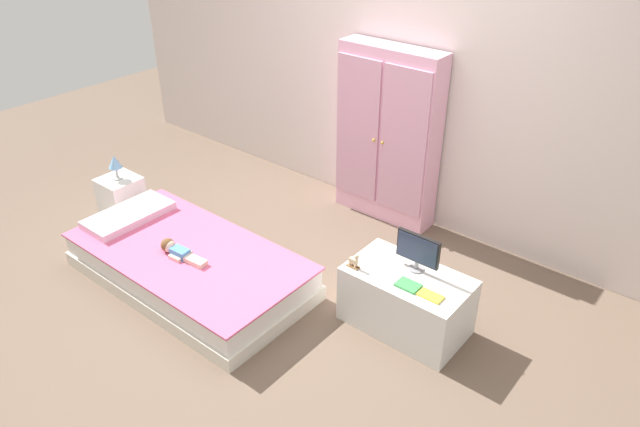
{
  "coord_description": "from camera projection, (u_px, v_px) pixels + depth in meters",
  "views": [
    {
      "loc": [
        2.25,
        -2.29,
        2.58
      ],
      "look_at": [
        0.1,
        0.34,
        0.56
      ],
      "focal_mm": 33.24,
      "sensor_mm": 36.0,
      "label": 1
    }
  ],
  "objects": [
    {
      "name": "book_yellow",
      "position": [
        431.0,
        296.0,
        3.45
      ],
      "size": [
        0.14,
        0.08,
        0.01
      ],
      "primitive_type": "cube",
      "color": "gold",
      "rests_on": "tv_stand"
    },
    {
      "name": "tv_stand",
      "position": [
        406.0,
        300.0,
        3.74
      ],
      "size": [
        0.77,
        0.45,
        0.4
      ],
      "primitive_type": "cube",
      "color": "silver",
      "rests_on": "ground_plane"
    },
    {
      "name": "bed",
      "position": [
        190.0,
        266.0,
        4.18
      ],
      "size": [
        1.75,
        0.9,
        0.26
      ],
      "color": "silver",
      "rests_on": "ground_plane"
    },
    {
      "name": "rocking_horse_toy",
      "position": [
        354.0,
        261.0,
        3.67
      ],
      "size": [
        0.09,
        0.04,
        0.1
      ],
      "color": "#8E6642",
      "rests_on": "tv_stand"
    },
    {
      "name": "pillow",
      "position": [
        129.0,
        215.0,
        4.46
      ],
      "size": [
        0.32,
        0.65,
        0.06
      ],
      "primitive_type": "cube",
      "color": "silver",
      "rests_on": "bed"
    },
    {
      "name": "book_green",
      "position": [
        408.0,
        285.0,
        3.53
      ],
      "size": [
        0.14,
        0.1,
        0.02
      ],
      "primitive_type": "cube",
      "color": "#429E51",
      "rests_on": "tv_stand"
    },
    {
      "name": "back_wall",
      "position": [
        414.0,
        54.0,
        4.43
      ],
      "size": [
        6.4,
        0.05,
        2.7
      ],
      "primitive_type": "cube",
      "color": "silver",
      "rests_on": "ground_plane"
    },
    {
      "name": "nightstand",
      "position": [
        122.0,
        198.0,
        4.92
      ],
      "size": [
        0.3,
        0.3,
        0.36
      ],
      "primitive_type": "cube",
      "color": "white",
      "rests_on": "ground_plane"
    },
    {
      "name": "ground_plane",
      "position": [
        277.0,
        300.0,
        4.07
      ],
      "size": [
        10.0,
        10.0,
        0.02
      ],
      "primitive_type": "cube",
      "color": "brown"
    },
    {
      "name": "tv_monitor",
      "position": [
        418.0,
        250.0,
        3.61
      ],
      "size": [
        0.29,
        0.1,
        0.25
      ],
      "color": "#99999E",
      "rests_on": "tv_stand"
    },
    {
      "name": "doll",
      "position": [
        175.0,
        250.0,
        4.05
      ],
      "size": [
        0.39,
        0.14,
        0.1
      ],
      "color": "#4C84C6",
      "rests_on": "bed"
    },
    {
      "name": "table_lamp",
      "position": [
        115.0,
        163.0,
        4.75
      ],
      "size": [
        0.11,
        0.11,
        0.21
      ],
      "color": "#B7B2AD",
      "rests_on": "nightstand"
    },
    {
      "name": "wardrobe",
      "position": [
        387.0,
        136.0,
        4.69
      ],
      "size": [
        0.85,
        0.26,
        1.43
      ],
      "color": "#EFADCC",
      "rests_on": "ground_plane"
    }
  ]
}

